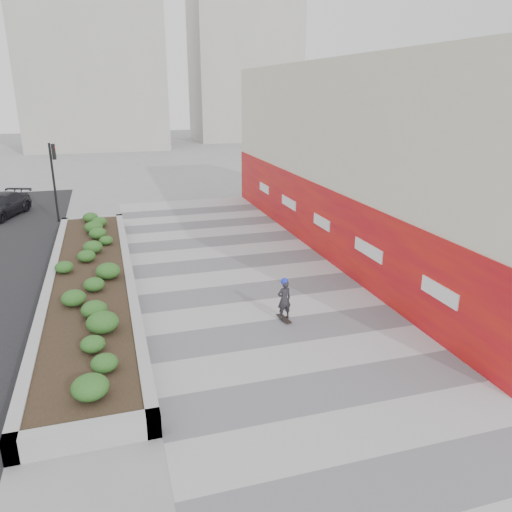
# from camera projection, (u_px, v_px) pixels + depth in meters

# --- Properties ---
(ground) EXTENTS (160.00, 160.00, 0.00)m
(ground) POSITION_uv_depth(u_px,v_px,m) (306.00, 361.00, 13.22)
(ground) COLOR gray
(ground) RESTS_ON ground
(walkway) EXTENTS (8.00, 36.00, 0.01)m
(walkway) POSITION_uv_depth(u_px,v_px,m) (270.00, 314.00, 15.94)
(walkway) COLOR #A8A8AD
(walkway) RESTS_ON ground
(building) EXTENTS (6.04, 24.08, 8.00)m
(building) POSITION_uv_depth(u_px,v_px,m) (378.00, 157.00, 22.01)
(building) COLOR silver
(building) RESTS_ON ground
(planter) EXTENTS (3.00, 18.00, 0.90)m
(planter) POSITION_uv_depth(u_px,v_px,m) (90.00, 277.00, 17.93)
(planter) COLOR #9E9EA0
(planter) RESTS_ON ground
(traffic_signal_near) EXTENTS (0.33, 0.28, 4.20)m
(traffic_signal_near) POSITION_uv_depth(u_px,v_px,m) (54.00, 171.00, 26.25)
(traffic_signal_near) COLOR black
(traffic_signal_near) RESTS_ON ground
(distant_bldg_north_l) EXTENTS (16.00, 12.00, 20.00)m
(distant_bldg_north_l) POSITION_uv_depth(u_px,v_px,m) (92.00, 61.00, 58.60)
(distant_bldg_north_l) COLOR #ADAAA3
(distant_bldg_north_l) RESTS_ON ground
(distant_bldg_north_r) EXTENTS (14.00, 10.00, 24.00)m
(distant_bldg_north_r) POSITION_uv_depth(u_px,v_px,m) (244.00, 49.00, 67.97)
(distant_bldg_north_r) COLOR #ADAAA3
(distant_bldg_north_r) RESTS_ON ground
(manhole_cover) EXTENTS (0.44, 0.44, 0.01)m
(manhole_cover) POSITION_uv_depth(u_px,v_px,m) (285.00, 313.00, 16.07)
(manhole_cover) COLOR #595654
(manhole_cover) RESTS_ON ground
(skateboarder) EXTENTS (0.50, 0.74, 1.41)m
(skateboarder) POSITION_uv_depth(u_px,v_px,m) (284.00, 299.00, 15.31)
(skateboarder) COLOR beige
(skateboarder) RESTS_ON ground
(car_dark) EXTENTS (3.21, 4.76, 1.28)m
(car_dark) POSITION_uv_depth(u_px,v_px,m) (1.00, 206.00, 27.96)
(car_dark) COLOR black
(car_dark) RESTS_ON ground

